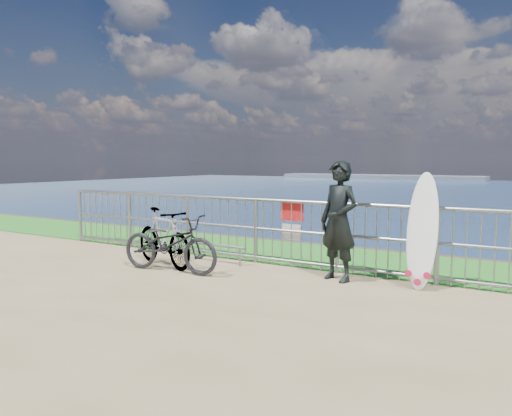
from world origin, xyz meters
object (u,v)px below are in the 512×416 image
Objects in this scene: bicycle_far at (163,237)px; bicycle_near at (170,243)px; surfboard at (422,235)px; surfer at (339,221)px.

bicycle_near is at bearing -107.81° from bicycle_far.
bicycle_far is (-4.03, -0.76, -0.26)m from surfboard.
surfer is 2.68m from bicycle_near.
surfboard is at bearing 28.43° from surfer.
surfer is 2.96m from bicycle_far.
surfer reaches higher than surfboard.
surfboard is 3.81m from bicycle_near.
surfboard is 0.93× the size of bicycle_near.
surfboard is 4.11m from bicycle_far.
surfer reaches higher than bicycle_far.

